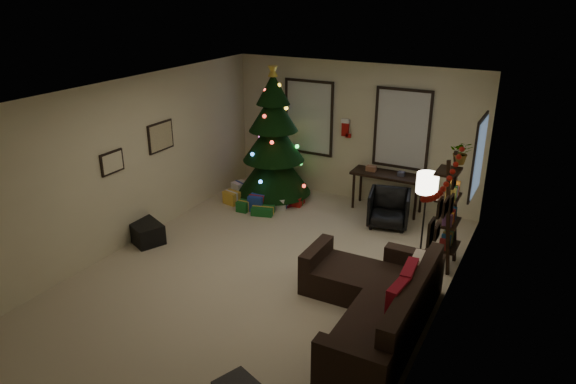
% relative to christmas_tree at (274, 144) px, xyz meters
% --- Properties ---
extents(floor, '(7.00, 7.00, 0.00)m').
position_rel_christmas_tree_xyz_m(floor, '(1.36, -2.75, -1.13)').
color(floor, '#BCAC8E').
rests_on(floor, ground).
extents(ceiling, '(7.00, 7.00, 0.00)m').
position_rel_christmas_tree_xyz_m(ceiling, '(1.36, -2.75, 1.57)').
color(ceiling, white).
rests_on(ceiling, floor).
extents(wall_back, '(5.00, 0.00, 5.00)m').
position_rel_christmas_tree_xyz_m(wall_back, '(1.36, 0.75, 0.22)').
color(wall_back, beige).
rests_on(wall_back, floor).
extents(wall_front, '(5.00, 0.00, 5.00)m').
position_rel_christmas_tree_xyz_m(wall_front, '(1.36, -6.25, 0.22)').
color(wall_front, beige).
rests_on(wall_front, floor).
extents(wall_left, '(0.00, 7.00, 7.00)m').
position_rel_christmas_tree_xyz_m(wall_left, '(-1.14, -2.75, 0.22)').
color(wall_left, beige).
rests_on(wall_left, floor).
extents(wall_right, '(0.00, 7.00, 7.00)m').
position_rel_christmas_tree_xyz_m(wall_right, '(3.86, -2.75, 0.22)').
color(wall_right, beige).
rests_on(wall_right, floor).
extents(window_back_left, '(1.05, 0.06, 1.50)m').
position_rel_christmas_tree_xyz_m(window_back_left, '(0.41, 0.72, 0.42)').
color(window_back_left, '#728CB2').
rests_on(window_back_left, wall_back).
extents(window_back_right, '(1.05, 0.06, 1.50)m').
position_rel_christmas_tree_xyz_m(window_back_right, '(2.31, 0.72, 0.42)').
color(window_back_right, '#728CB2').
rests_on(window_back_right, wall_back).
extents(window_right_wall, '(0.06, 0.90, 1.30)m').
position_rel_christmas_tree_xyz_m(window_right_wall, '(3.83, -0.20, 0.37)').
color(window_right_wall, '#728CB2').
rests_on(window_right_wall, wall_right).
extents(christmas_tree, '(1.46, 1.46, 2.73)m').
position_rel_christmas_tree_xyz_m(christmas_tree, '(0.00, 0.00, 0.00)').
color(christmas_tree, black).
rests_on(christmas_tree, floor).
extents(presents, '(1.50, 1.01, 0.30)m').
position_rel_christmas_tree_xyz_m(presents, '(-0.06, -0.52, -1.01)').
color(presents, silver).
rests_on(presents, floor).
extents(sofa, '(1.76, 2.57, 0.84)m').
position_rel_christmas_tree_xyz_m(sofa, '(3.22, -3.06, -0.86)').
color(sofa, black).
rests_on(sofa, floor).
extents(pillow_red_a, '(0.17, 0.48, 0.47)m').
position_rel_christmas_tree_xyz_m(pillow_red_a, '(3.57, -3.42, -0.49)').
color(pillow_red_a, maroon).
rests_on(pillow_red_a, sofa).
extents(pillow_red_b, '(0.17, 0.50, 0.49)m').
position_rel_christmas_tree_xyz_m(pillow_red_b, '(3.57, -3.01, -0.49)').
color(pillow_red_b, maroon).
rests_on(pillow_red_b, sofa).
extents(pillow_cream, '(0.15, 0.44, 0.43)m').
position_rel_christmas_tree_xyz_m(pillow_cream, '(3.57, -2.65, -0.50)').
color(pillow_cream, beige).
rests_on(pillow_cream, sofa).
extents(desk, '(1.36, 0.49, 0.74)m').
position_rel_christmas_tree_xyz_m(desk, '(2.19, 0.47, -0.48)').
color(desk, black).
rests_on(desk, floor).
extents(desk_chair, '(0.76, 0.73, 0.66)m').
position_rel_christmas_tree_xyz_m(desk_chair, '(2.44, -0.18, -0.80)').
color(desk_chair, black).
rests_on(desk_chair, floor).
extents(bookshelf, '(0.30, 0.52, 1.77)m').
position_rel_christmas_tree_xyz_m(bookshelf, '(3.66, -1.19, -0.27)').
color(bookshelf, black).
rests_on(bookshelf, floor).
extents(potted_plant, '(0.46, 0.42, 0.46)m').
position_rel_christmas_tree_xyz_m(potted_plant, '(3.66, -0.89, 0.66)').
color(potted_plant, '#4C4C4C').
rests_on(potted_plant, bookshelf).
extents(floor_lamp, '(0.32, 0.32, 1.49)m').
position_rel_christmas_tree_xyz_m(floor_lamp, '(3.31, -1.32, 0.12)').
color(floor_lamp, black).
rests_on(floor_lamp, floor).
extents(art_map, '(0.04, 0.60, 0.50)m').
position_rel_christmas_tree_xyz_m(art_map, '(-1.12, -1.92, 0.48)').
color(art_map, black).
rests_on(art_map, wall_left).
extents(art_abstract, '(0.04, 0.45, 0.35)m').
position_rel_christmas_tree_xyz_m(art_abstract, '(-1.12, -3.06, 0.35)').
color(art_abstract, black).
rests_on(art_abstract, wall_left).
extents(gallery, '(0.03, 1.25, 0.54)m').
position_rel_christmas_tree_xyz_m(gallery, '(3.84, -2.82, 0.44)').
color(gallery, black).
rests_on(gallery, wall_right).
extents(garland, '(0.08, 1.90, 0.30)m').
position_rel_christmas_tree_xyz_m(garland, '(3.81, -2.77, 0.83)').
color(garland, '#A5140C').
rests_on(garland, wall_right).
extents(stocking_left, '(0.20, 0.05, 0.36)m').
position_rel_christmas_tree_xyz_m(stocking_left, '(1.22, 0.68, 0.32)').
color(stocking_left, '#990F0C').
rests_on(stocking_left, wall_back).
extents(stocking_right, '(0.20, 0.05, 0.36)m').
position_rel_christmas_tree_xyz_m(stocking_right, '(1.55, 0.80, 0.29)').
color(stocking_right, '#990F0C').
rests_on(stocking_right, wall_back).
extents(storage_bin, '(0.79, 0.68, 0.33)m').
position_rel_christmas_tree_xyz_m(storage_bin, '(-0.97, -2.68, -0.96)').
color(storage_bin, black).
rests_on(storage_bin, floor).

